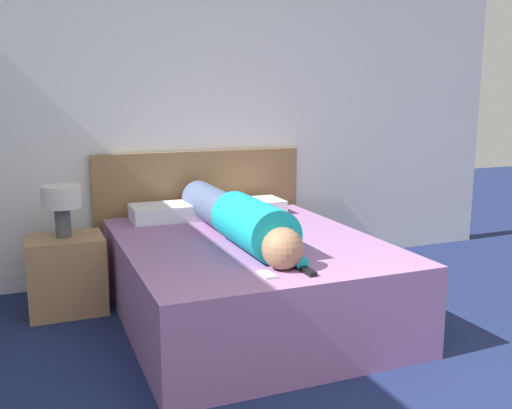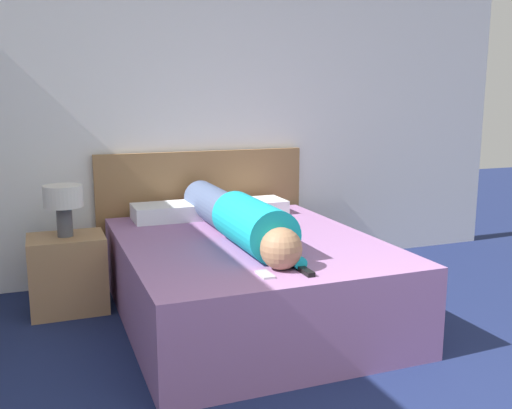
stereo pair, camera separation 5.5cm
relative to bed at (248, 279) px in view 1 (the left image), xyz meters
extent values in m
cube|color=white|center=(-0.01, 1.11, 1.03)|extent=(5.66, 0.06, 2.60)
cube|color=#936699|center=(0.00, 0.00, 0.00)|extent=(1.56, 1.92, 0.53)
cube|color=olive|center=(0.00, 1.04, 0.23)|extent=(1.68, 0.04, 1.00)
cube|color=#A37A51|center=(-1.08, 0.57, -0.01)|extent=(0.49, 0.39, 0.51)
cylinder|color=#4C4C51|center=(-1.08, 0.57, 0.35)|extent=(0.10, 0.10, 0.20)
cylinder|color=silver|center=(-1.08, 0.57, 0.52)|extent=(0.25, 0.25, 0.14)
sphere|color=#936B4C|center=(-0.06, -0.67, 0.38)|extent=(0.22, 0.22, 0.22)
cylinder|color=#149EAD|center=(-0.06, -0.25, 0.42)|extent=(0.30, 0.69, 0.30)
cylinder|color=#47567A|center=(-0.06, 0.50, 0.39)|extent=(0.26, 0.82, 0.26)
cylinder|color=#149EAD|center=(0.03, -0.62, 0.30)|extent=(0.07, 0.22, 0.07)
cube|color=white|center=(-0.35, 0.76, 0.32)|extent=(0.50, 0.32, 0.12)
cube|color=white|center=(0.32, 0.76, 0.32)|extent=(0.48, 0.32, 0.10)
cube|color=black|center=(0.03, -0.78, 0.28)|extent=(0.04, 0.15, 0.02)
cube|color=#B2B7BC|center=(-0.18, -0.74, 0.27)|extent=(0.06, 0.13, 0.01)
camera|label=1|loc=(-1.27, -3.29, 1.16)|focal=40.00mm
camera|label=2|loc=(-1.21, -3.31, 1.16)|focal=40.00mm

